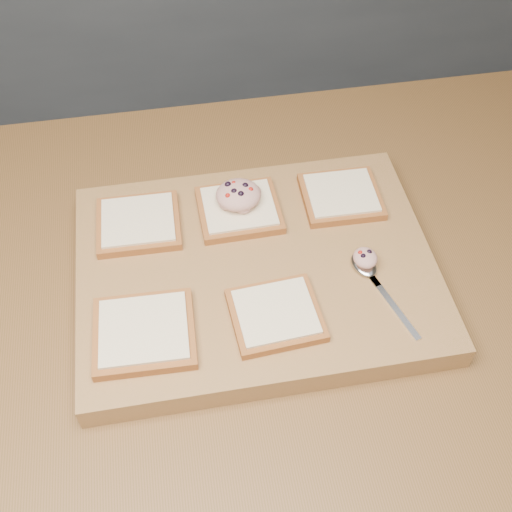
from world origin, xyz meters
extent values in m
plane|color=#515459|center=(0.00, 0.00, 0.00)|extent=(4.00, 4.00, 0.00)
cube|color=slate|center=(0.00, 0.00, 0.42)|extent=(1.90, 0.75, 0.84)
cube|color=brown|center=(0.00, 0.00, 0.87)|extent=(2.00, 0.80, 0.06)
cube|color=slate|center=(0.00, 1.43, 0.45)|extent=(3.60, 0.60, 0.90)
cube|color=#A87348|center=(-0.07, -0.02, 0.92)|extent=(0.50, 0.38, 0.04)
cube|color=#A15D29|center=(-0.23, 0.07, 0.95)|extent=(0.12, 0.11, 0.01)
cube|color=#FFE8C2|center=(-0.23, 0.07, 0.96)|extent=(0.11, 0.10, 0.00)
cube|color=#A15D29|center=(-0.08, 0.08, 0.95)|extent=(0.12, 0.11, 0.01)
cube|color=#FFE8C2|center=(-0.08, 0.08, 0.96)|extent=(0.11, 0.10, 0.00)
cube|color=#A15D29|center=(0.08, 0.08, 0.95)|extent=(0.12, 0.11, 0.01)
cube|color=#FFE8C2|center=(0.08, 0.08, 0.95)|extent=(0.10, 0.09, 0.00)
cube|color=#A15D29|center=(-0.23, -0.12, 0.95)|extent=(0.13, 0.12, 0.01)
cube|color=#FFE8C2|center=(-0.23, -0.12, 0.96)|extent=(0.12, 0.11, 0.00)
cube|color=#A15D29|center=(-0.06, -0.12, 0.95)|extent=(0.12, 0.11, 0.01)
cube|color=#FFE8C2|center=(-0.06, -0.12, 0.95)|extent=(0.11, 0.10, 0.00)
ellipsoid|color=tan|center=(-0.08, 0.08, 0.97)|extent=(0.07, 0.06, 0.03)
sphere|color=black|center=(-0.07, 0.09, 0.98)|extent=(0.01, 0.01, 0.01)
sphere|color=black|center=(-0.09, 0.09, 0.98)|extent=(0.01, 0.01, 0.01)
sphere|color=black|center=(-0.08, 0.07, 0.98)|extent=(0.01, 0.01, 0.01)
sphere|color=black|center=(-0.09, 0.08, 0.98)|extent=(0.01, 0.01, 0.01)
sphere|color=#A5140C|center=(-0.06, 0.08, 0.98)|extent=(0.01, 0.01, 0.01)
sphere|color=#A5140C|center=(-0.08, 0.10, 0.98)|extent=(0.01, 0.01, 0.01)
sphere|color=#A5140C|center=(-0.10, 0.07, 0.98)|extent=(0.01, 0.01, 0.01)
ellipsoid|color=silver|center=(0.08, -0.06, 0.95)|extent=(0.04, 0.05, 0.01)
cube|color=silver|center=(0.08, -0.08, 0.94)|extent=(0.02, 0.03, 0.00)
cube|color=silver|center=(0.10, -0.13, 0.94)|extent=(0.04, 0.12, 0.00)
ellipsoid|color=tan|center=(0.08, -0.06, 0.96)|extent=(0.03, 0.04, 0.02)
sphere|color=black|center=(0.08, -0.05, 0.97)|extent=(0.01, 0.01, 0.01)
sphere|color=black|center=(0.07, -0.06, 0.97)|extent=(0.01, 0.01, 0.01)
sphere|color=#A5140C|center=(0.07, -0.05, 0.97)|extent=(0.01, 0.01, 0.01)
camera|label=1|loc=(-0.17, -0.58, 1.65)|focal=45.00mm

